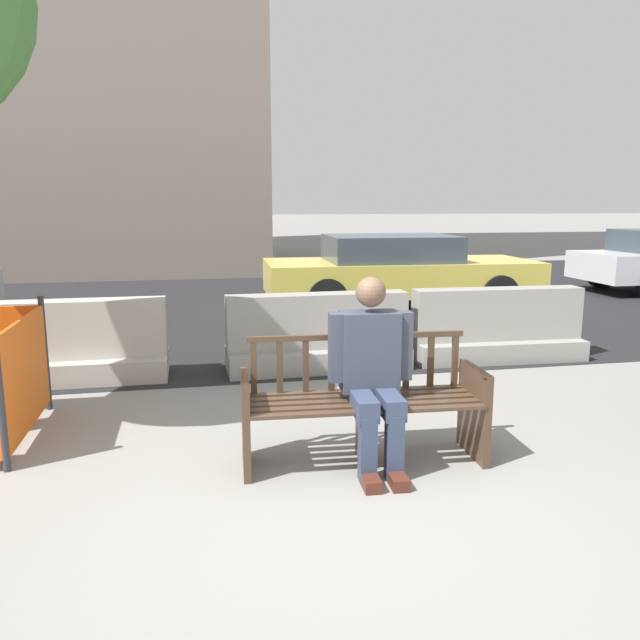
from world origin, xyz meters
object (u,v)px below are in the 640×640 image
(jersey_barrier_right, at_px, (496,330))
(seated_person, at_px, (372,368))
(jersey_barrier_left, at_px, (67,348))
(street_bench, at_px, (362,407))
(jersey_barrier_centre, at_px, (318,338))
(car_taxi_near, at_px, (398,271))

(jersey_barrier_right, bearing_deg, seated_person, -131.22)
(jersey_barrier_left, height_order, jersey_barrier_right, same)
(street_bench, relative_size, jersey_barrier_right, 0.85)
(jersey_barrier_right, bearing_deg, jersey_barrier_centre, -179.81)
(seated_person, height_order, car_taxi_near, seated_person)
(jersey_barrier_right, bearing_deg, car_taxi_near, 88.97)
(street_bench, bearing_deg, jersey_barrier_centre, 85.69)
(seated_person, distance_m, jersey_barrier_left, 3.64)
(seated_person, bearing_deg, street_bench, 130.29)
(street_bench, bearing_deg, jersey_barrier_left, 133.30)
(jersey_barrier_left, distance_m, car_taxi_near, 6.16)
(car_taxi_near, bearing_deg, jersey_barrier_left, -141.79)
(street_bench, height_order, jersey_barrier_centre, street_bench)
(jersey_barrier_left, relative_size, car_taxi_near, 0.42)
(jersey_barrier_centre, xyz_separation_m, car_taxi_near, (2.21, 3.85, 0.30))
(jersey_barrier_left, xyz_separation_m, car_taxi_near, (4.83, 3.81, 0.30))
(jersey_barrier_centre, height_order, car_taxi_near, car_taxi_near)
(seated_person, height_order, jersey_barrier_left, seated_person)
(jersey_barrier_left, relative_size, jersey_barrier_right, 0.99)
(seated_person, distance_m, jersey_barrier_centre, 2.63)
(seated_person, xyz_separation_m, jersey_barrier_left, (-2.48, 2.64, -0.35))
(seated_person, relative_size, jersey_barrier_right, 0.65)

